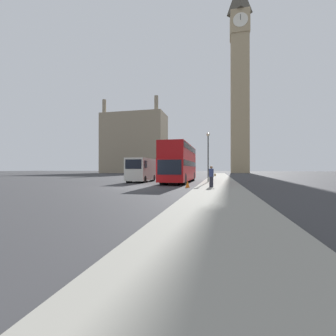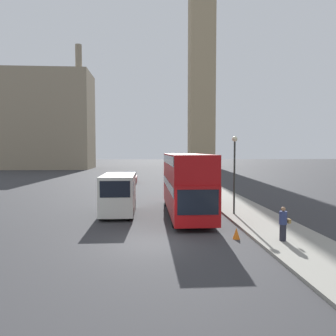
{
  "view_description": "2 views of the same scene",
  "coord_description": "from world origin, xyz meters",
  "px_view_note": "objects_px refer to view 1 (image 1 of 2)",
  "views": [
    {
      "loc": [
        6.75,
        -17.68,
        1.51
      ],
      "look_at": [
        1.25,
        6.48,
        1.63
      ],
      "focal_mm": 24.0,
      "sensor_mm": 36.0,
      "label": 1
    },
    {
      "loc": [
        -0.15,
        -15.18,
        4.36
      ],
      "look_at": [
        1.77,
        14.58,
        2.77
      ],
      "focal_mm": 35.0,
      "sensor_mm": 36.0,
      "label": 2
    }
  ],
  "objects_px": {
    "white_van": "(141,169)",
    "pedestrian": "(211,177)",
    "clock_tower": "(240,73)",
    "red_double_decker_bus": "(180,162)",
    "parked_sedan": "(175,173)",
    "street_lamp": "(208,149)"
  },
  "relations": [
    {
      "from": "clock_tower",
      "to": "pedestrian",
      "type": "relative_size",
      "value": 47.92
    },
    {
      "from": "white_van",
      "to": "pedestrian",
      "type": "distance_m",
      "value": 11.18
    },
    {
      "from": "street_lamp",
      "to": "parked_sedan",
      "type": "xyz_separation_m",
      "value": [
        -8.04,
        22.87,
        -2.9
      ]
    },
    {
      "from": "red_double_decker_bus",
      "to": "pedestrian",
      "type": "bearing_deg",
      "value": -63.19
    },
    {
      "from": "white_van",
      "to": "pedestrian",
      "type": "relative_size",
      "value": 3.18
    },
    {
      "from": "street_lamp",
      "to": "white_van",
      "type": "bearing_deg",
      "value": 173.34
    },
    {
      "from": "street_lamp",
      "to": "parked_sedan",
      "type": "bearing_deg",
      "value": 109.37
    },
    {
      "from": "red_double_decker_bus",
      "to": "parked_sedan",
      "type": "height_order",
      "value": "red_double_decker_bus"
    },
    {
      "from": "street_lamp",
      "to": "parked_sedan",
      "type": "distance_m",
      "value": 24.41
    },
    {
      "from": "parked_sedan",
      "to": "red_double_decker_bus",
      "type": "bearing_deg",
      "value": -77.56
    },
    {
      "from": "clock_tower",
      "to": "pedestrian",
      "type": "distance_m",
      "value": 84.24
    },
    {
      "from": "white_van",
      "to": "clock_tower",
      "type": "bearing_deg",
      "value": 75.94
    },
    {
      "from": "red_double_decker_bus",
      "to": "clock_tower",
      "type": "bearing_deg",
      "value": 79.7
    },
    {
      "from": "white_van",
      "to": "pedestrian",
      "type": "height_order",
      "value": "white_van"
    },
    {
      "from": "street_lamp",
      "to": "parked_sedan",
      "type": "relative_size",
      "value": 1.09
    },
    {
      "from": "clock_tower",
      "to": "red_double_decker_bus",
      "type": "distance_m",
      "value": 77.67
    },
    {
      "from": "red_double_decker_bus",
      "to": "pedestrian",
      "type": "distance_m",
      "value": 8.31
    },
    {
      "from": "red_double_decker_bus",
      "to": "street_lamp",
      "type": "bearing_deg",
      "value": -12.72
    },
    {
      "from": "red_double_decker_bus",
      "to": "parked_sedan",
      "type": "xyz_separation_m",
      "value": [
        -4.89,
        22.16,
        -1.63
      ]
    },
    {
      "from": "white_van",
      "to": "parked_sedan",
      "type": "distance_m",
      "value": 21.98
    },
    {
      "from": "clock_tower",
      "to": "street_lamp",
      "type": "relative_size",
      "value": 14.8
    },
    {
      "from": "red_double_decker_bus",
      "to": "parked_sedan",
      "type": "bearing_deg",
      "value": 102.44
    }
  ]
}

